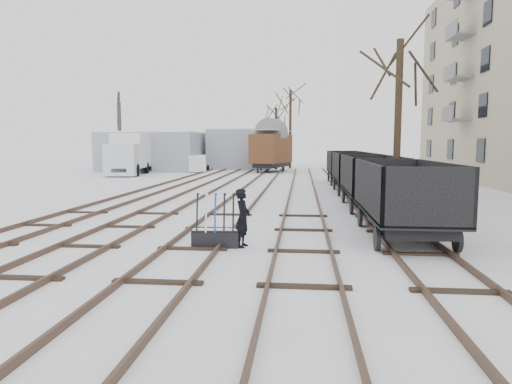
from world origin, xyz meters
TOP-DOWN VIEW (x-y plane):
  - ground at (0.00, 0.00)m, footprint 120.00×120.00m
  - tracks at (-0.00, 13.67)m, footprint 13.90×52.00m
  - shed_left at (-13.00, 36.00)m, footprint 10.00×8.00m
  - shed_right at (-4.00, 40.00)m, footprint 7.00×6.00m
  - ground_frame at (0.56, 0.38)m, footprint 1.33×0.52m
  - worker at (1.31, 0.48)m, footprint 0.48×0.65m
  - freight_wagon_a at (6.00, 2.22)m, footprint 2.27×5.67m
  - freight_wagon_b at (6.00, 8.62)m, footprint 2.27×5.67m
  - freight_wagon_c at (6.00, 15.02)m, footprint 2.27×5.67m
  - freight_wagon_d at (6.00, 21.42)m, footprint 2.27×5.67m
  - box_van_wagon at (-0.16, 34.11)m, footprint 4.38×6.09m
  - lorry at (-12.94, 29.10)m, footprint 3.43×8.54m
  - panel_van at (-7.61, 33.68)m, footprint 2.35×4.04m
  - crane at (-15.50, 33.23)m, footprint 2.10×4.74m
  - tree_near at (6.89, 7.78)m, footprint 0.30×0.30m
  - tree_far_left at (0.05, 38.86)m, footprint 0.30×0.30m
  - tree_far_right at (1.56, 40.94)m, footprint 0.30×0.30m

SIDE VIEW (x-z plane):
  - ground at x=0.00m, z-range 0.00..0.00m
  - tracks at x=0.00m, z-range -0.01..0.16m
  - ground_frame at x=0.56m, z-range -0.46..1.03m
  - worker at x=1.31m, z-range 0.00..1.63m
  - panel_van at x=-7.61m, z-range 0.03..1.71m
  - freight_wagon_a at x=6.00m, z-range -0.27..2.04m
  - freight_wagon_b at x=6.00m, z-range -0.27..2.04m
  - freight_wagon_c at x=6.00m, z-range -0.27..2.04m
  - freight_wagon_d at x=6.00m, z-range -0.27..2.04m
  - lorry at x=-12.94m, z-range 0.06..3.83m
  - shed_left at x=-13.00m, z-range 0.00..4.10m
  - crane at x=-15.50m, z-range -1.89..6.10m
  - shed_right at x=-4.00m, z-range 0.00..4.50m
  - box_van_wagon at x=-0.16m, z-range 0.35..4.53m
  - tree_far_left at x=0.05m, z-range 0.00..6.78m
  - tree_near at x=6.89m, z-range 0.00..7.12m
  - tree_far_right at x=1.56m, z-range 0.00..8.95m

